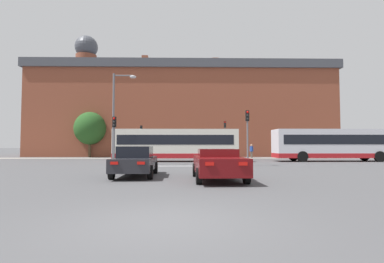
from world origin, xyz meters
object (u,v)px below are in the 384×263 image
car_roadster_right (218,164)px  street_lamp_junction (117,109)px  pedestrian_waiting (251,150)px  pedestrian_walking_east (126,151)px  car_saloon_left (136,161)px  traffic_light_far_right (225,133)px  bus_crossing_trailing (334,144)px  traffic_light_near_right (247,128)px  bus_crossing_lead (176,144)px  traffic_light_far_left (141,136)px  traffic_light_near_left (114,132)px

car_roadster_right → street_lamp_junction: street_lamp_junction is taller
pedestrian_waiting → pedestrian_walking_east: size_ratio=1.08×
car_saloon_left → traffic_light_far_right: bearing=70.0°
street_lamp_junction → pedestrian_waiting: street_lamp_junction is taller
car_roadster_right → bus_crossing_trailing: (12.97, 15.52, 0.94)m
traffic_light_near_right → pedestrian_waiting: bearing=76.5°
bus_crossing_lead → bus_crossing_trailing: size_ratio=1.00×
bus_crossing_trailing → street_lamp_junction: 20.64m
traffic_light_far_left → pedestrian_walking_east: size_ratio=2.51×
traffic_light_far_left → pedestrian_waiting: traffic_light_far_left is taller
bus_crossing_trailing → pedestrian_waiting: size_ratio=6.92×
car_roadster_right → bus_crossing_lead: (-2.38, 15.41, 0.93)m
traffic_light_far_left → pedestrian_waiting: bearing=3.7°
street_lamp_junction → traffic_light_far_right: bearing=51.5°
traffic_light_far_right → traffic_light_near_left: bearing=-127.0°
traffic_light_near_left → street_lamp_junction: bearing=87.7°
pedestrian_waiting → pedestrian_walking_east: pedestrian_waiting is taller
traffic_light_near_left → traffic_light_near_right: traffic_light_near_right is taller
bus_crossing_lead → bus_crossing_trailing: bearing=90.4°
traffic_light_far_right → traffic_light_near_left: traffic_light_far_right is taller
bus_crossing_lead → pedestrian_waiting: (9.01, 8.05, -0.65)m
street_lamp_junction → pedestrian_walking_east: bearing=98.7°
traffic_light_far_right → traffic_light_far_left: 10.10m
car_roadster_right → bus_crossing_lead: 15.62m
traffic_light_near_left → traffic_light_far_left: (0.06, 13.13, 0.14)m
street_lamp_junction → traffic_light_near_left: bearing=-92.3°
pedestrian_walking_east → traffic_light_near_left: bearing=74.9°
bus_crossing_lead → traffic_light_near_left: bearing=-36.9°
car_saloon_left → traffic_light_far_left: size_ratio=1.18×
pedestrian_walking_east → car_saloon_left: bearing=79.4°
traffic_light_near_left → traffic_light_far_right: bearing=53.0°
street_lamp_junction → bus_crossing_lead: bearing=49.4°
pedestrian_walking_east → car_roadster_right: bearing=87.0°
traffic_light_far_left → traffic_light_far_right: bearing=2.0°
traffic_light_near_right → street_lamp_junction: size_ratio=0.58×
pedestrian_waiting → car_saloon_left: bearing=-58.1°
car_saloon_left → pedestrian_walking_east: (-5.03, 22.49, 0.16)m
bus_crossing_trailing → car_saloon_left: bearing=-50.5°
car_saloon_left → bus_crossing_trailing: (16.85, 13.88, 0.90)m
car_saloon_left → bus_crossing_trailing: size_ratio=0.40×
car_roadster_right → bus_crossing_trailing: bus_crossing_trailing is taller
car_roadster_right → bus_crossing_lead: size_ratio=0.41×
car_saloon_left → car_roadster_right: (3.88, -1.65, -0.04)m
traffic_light_near_left → traffic_light_far_left: 13.13m
traffic_light_far_left → car_roadster_right: bearing=-73.3°
bus_crossing_trailing → pedestrian_walking_east: 23.53m
traffic_light_near_left → traffic_light_far_left: bearing=89.7°
bus_crossing_lead → pedestrian_waiting: size_ratio=6.92×
bus_crossing_trailing → traffic_light_near_right: size_ratio=2.80×
traffic_light_near_left → traffic_light_far_left: traffic_light_far_left is taller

